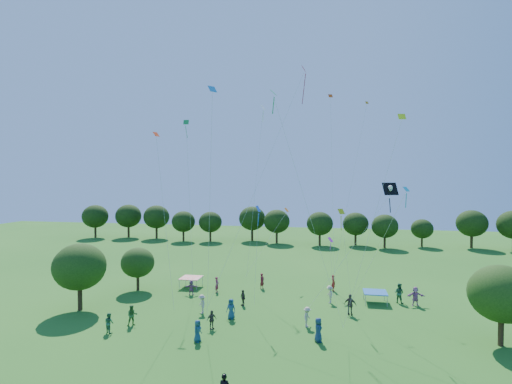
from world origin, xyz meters
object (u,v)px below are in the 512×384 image
object	(u,v)px
pirate_kite	(389,191)
near_tree_north	(138,263)
near_tree_west	(80,267)
near_tree_east	(502,294)
red_high_kite	(290,107)
tent_red_stripe	(191,278)
tent_blue	(375,292)

from	to	relation	value
pirate_kite	near_tree_north	bearing A→B (deg)	164.76
near_tree_west	near_tree_north	size ratio (longest dim) A/B	1.33
near_tree_north	near_tree_east	xyz separation A→B (m)	(32.68, -8.47, 0.79)
near_tree_north	red_high_kite	size ratio (longest dim) A/B	0.21
near_tree_north	pirate_kite	bearing A→B (deg)	-15.24
tent_red_stripe	tent_blue	size ratio (longest dim) A/B	1.00
near_tree_west	tent_red_stripe	bearing A→B (deg)	51.22
red_high_kite	near_tree_east	bearing A→B (deg)	-25.97
near_tree_west	red_high_kite	size ratio (longest dim) A/B	0.28
tent_red_stripe	near_tree_east	bearing A→B (deg)	-21.28
near_tree_west	tent_blue	size ratio (longest dim) A/B	2.79
tent_blue	near_tree_east	bearing A→B (deg)	-47.63
near_tree_north	tent_red_stripe	size ratio (longest dim) A/B	2.10
near_tree_north	near_tree_east	bearing A→B (deg)	-14.53
tent_blue	pirate_kite	distance (m)	12.26
near_tree_east	tent_red_stripe	distance (m)	29.57
near_tree_north	red_high_kite	bearing A→B (deg)	-2.08
near_tree_north	tent_blue	world-z (taller)	near_tree_north
near_tree_north	tent_red_stripe	distance (m)	6.03
near_tree_west	tent_blue	world-z (taller)	near_tree_west
red_high_kite	tent_blue	bearing A→B (deg)	5.21
near_tree_east	red_high_kite	world-z (taller)	red_high_kite
near_tree_west	near_tree_north	world-z (taller)	near_tree_west
pirate_kite	tent_blue	bearing A→B (deg)	91.53
near_tree_west	tent_red_stripe	xyz separation A→B (m)	(7.41, 9.22, -2.97)
near_tree_north	near_tree_east	distance (m)	33.77
near_tree_west	pirate_kite	bearing A→B (deg)	0.41
near_tree_west	tent_blue	bearing A→B (deg)	14.88
near_tree_west	near_tree_east	distance (m)	34.87
tent_red_stripe	red_high_kite	xyz separation A→B (m)	(11.27, -2.82, 18.05)
tent_blue	near_tree_west	bearing A→B (deg)	-165.12
near_tree_east	pirate_kite	world-z (taller)	pirate_kite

